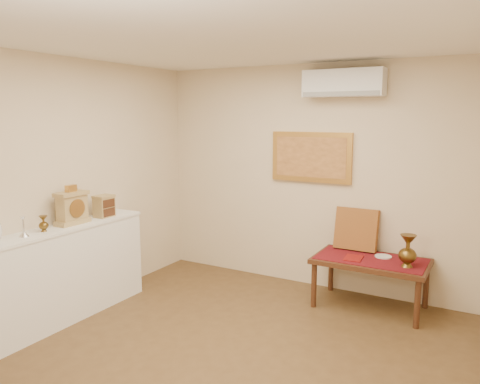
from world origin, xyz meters
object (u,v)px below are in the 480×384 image
Objects in this scene: wooden_chest at (104,206)px; brass_urn_tall at (408,247)px; mantel_clock at (72,208)px; low_table at (371,265)px; display_ledge at (61,274)px.

brass_urn_tall is at bearing 21.30° from wooden_chest.
mantel_clock reaches higher than wooden_chest.
display_ledge is at bearing -144.90° from low_table.
mantel_clock reaches higher than low_table.
brass_urn_tall is at bearing -14.09° from low_table.
wooden_chest is at bearing -154.18° from low_table.
low_table is at bearing 32.39° from mantel_clock.
mantel_clock is (0.00, 0.18, 0.66)m from display_ledge.
wooden_chest is (0.03, 0.60, 0.61)m from display_ledge.
mantel_clock is (-3.06, -1.60, 0.39)m from brass_urn_tall.
wooden_chest is (0.03, 0.41, -0.05)m from mantel_clock.
mantel_clock is at bearing -152.43° from brass_urn_tall.
display_ledge is at bearing -92.66° from wooden_chest.
mantel_clock is 3.24m from low_table.
wooden_chest is at bearing 86.38° from mantel_clock.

